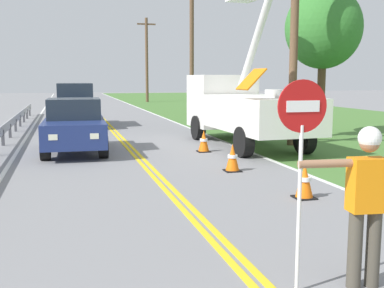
% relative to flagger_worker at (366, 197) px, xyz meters
% --- Properties ---
extents(grass_verge_right, '(16.00, 110.00, 0.01)m').
position_rel_flagger_worker_xyz_m(grass_verge_right, '(10.50, 15.48, -1.04)').
color(grass_verge_right, '#477533').
rests_on(grass_verge_right, ground).
extents(centerline_yellow_left, '(0.11, 110.00, 0.01)m').
position_rel_flagger_worker_xyz_m(centerline_yellow_left, '(-1.19, 15.48, -1.04)').
color(centerline_yellow_left, yellow).
rests_on(centerline_yellow_left, ground).
extents(centerline_yellow_right, '(0.11, 110.00, 0.01)m').
position_rel_flagger_worker_xyz_m(centerline_yellow_right, '(-1.01, 15.48, -1.04)').
color(centerline_yellow_right, yellow).
rests_on(centerline_yellow_right, ground).
extents(edge_line_right, '(0.12, 110.00, 0.01)m').
position_rel_flagger_worker_xyz_m(edge_line_right, '(2.50, 15.48, -1.04)').
color(edge_line_right, silver).
rests_on(edge_line_right, ground).
extents(edge_line_left, '(0.12, 110.00, 0.01)m').
position_rel_flagger_worker_xyz_m(edge_line_left, '(-4.70, 15.48, -1.04)').
color(edge_line_left, silver).
rests_on(edge_line_left, ground).
extents(flagger_worker, '(1.08, 0.28, 1.83)m').
position_rel_flagger_worker_xyz_m(flagger_worker, '(0.00, 0.00, 0.00)').
color(flagger_worker, '#474238').
rests_on(flagger_worker, ground).
extents(stop_sign_paddle, '(0.56, 0.04, 2.33)m').
position_rel_flagger_worker_xyz_m(stop_sign_paddle, '(-0.76, 0.08, 0.66)').
color(stop_sign_paddle, silver).
rests_on(stop_sign_paddle, ground).
extents(utility_bucket_truck, '(2.67, 6.90, 5.77)m').
position_rel_flagger_worker_xyz_m(utility_bucket_truck, '(2.85, 11.24, 0.38)').
color(utility_bucket_truck, white).
rests_on(utility_bucket_truck, ground).
extents(oncoming_sedan_nearest, '(2.02, 4.16, 1.70)m').
position_rel_flagger_worker_xyz_m(oncoming_sedan_nearest, '(-2.89, 10.96, -0.21)').
color(oncoming_sedan_nearest, navy).
rests_on(oncoming_sedan_nearest, ground).
extents(oncoming_suv_second, '(1.96, 4.63, 2.10)m').
position_rel_flagger_worker_xyz_m(oncoming_suv_second, '(-2.67, 19.37, 0.01)').
color(oncoming_suv_second, navy).
rests_on(oncoming_suv_second, ground).
extents(utility_pole_near, '(1.80, 0.28, 8.49)m').
position_rel_flagger_worker_xyz_m(utility_pole_near, '(4.50, 10.66, 3.38)').
color(utility_pole_near, brown).
rests_on(utility_pole_near, ground).
extents(utility_pole_mid, '(1.80, 0.28, 8.59)m').
position_rel_flagger_worker_xyz_m(utility_pole_mid, '(4.89, 25.65, 3.43)').
color(utility_pole_mid, brown).
rests_on(utility_pole_mid, ground).
extents(utility_pole_far, '(1.80, 0.28, 8.12)m').
position_rel_flagger_worker_xyz_m(utility_pole_far, '(4.76, 42.11, 3.19)').
color(utility_pole_far, brown).
rests_on(utility_pole_far, ground).
extents(traffic_cone_lead, '(0.40, 0.40, 0.70)m').
position_rel_flagger_worker_xyz_m(traffic_cone_lead, '(1.31, 3.78, -0.71)').
color(traffic_cone_lead, orange).
rests_on(traffic_cone_lead, ground).
extents(traffic_cone_mid, '(0.40, 0.40, 0.70)m').
position_rel_flagger_worker_xyz_m(traffic_cone_mid, '(0.88, 6.71, -0.71)').
color(traffic_cone_mid, orange).
rests_on(traffic_cone_mid, ground).
extents(traffic_cone_tail, '(0.40, 0.40, 0.70)m').
position_rel_flagger_worker_xyz_m(traffic_cone_tail, '(1.08, 9.96, -0.71)').
color(traffic_cone_tail, orange).
rests_on(traffic_cone_tail, ground).
extents(roadside_tree_verge, '(3.00, 3.00, 5.90)m').
position_rel_flagger_worker_xyz_m(roadside_tree_verge, '(6.76, 12.63, 3.22)').
color(roadside_tree_verge, brown).
rests_on(roadside_tree_verge, ground).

